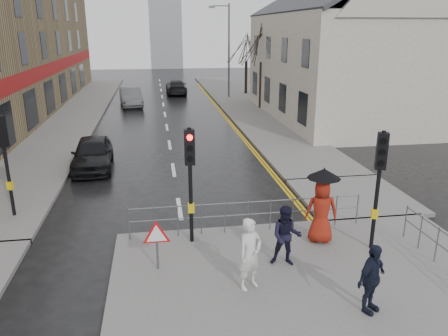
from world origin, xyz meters
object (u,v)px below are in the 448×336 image
object	(u,v)px
pedestrian_a	(250,254)
pedestrian_b	(286,236)
car_parked	(92,153)
pedestrian_with_umbrella	(322,204)
pedestrian_d	(371,279)
car_mid	(131,97)

from	to	relation	value
pedestrian_a	pedestrian_b	distance (m)	1.47
car_parked	pedestrian_b	bearing A→B (deg)	-60.55
pedestrian_b	pedestrian_with_umbrella	size ratio (longest dim) A/B	0.74
pedestrian_a	pedestrian_d	size ratio (longest dim) A/B	1.11
car_parked	pedestrian_with_umbrella	bearing A→B (deg)	-51.67
pedestrian_with_umbrella	pedestrian_d	world-z (taller)	pedestrian_with_umbrella
pedestrian_b	car_mid	xyz separation A→B (m)	(-5.12, 26.54, -0.21)
pedestrian_b	pedestrian_a	bearing A→B (deg)	-125.62
pedestrian_d	car_mid	distance (m)	29.45
pedestrian_a	pedestrian_with_umbrella	distance (m)	3.25
car_parked	car_mid	bearing A→B (deg)	84.18
pedestrian_with_umbrella	car_parked	distance (m)	11.44
pedestrian_a	pedestrian_d	bearing A→B (deg)	-58.10
pedestrian_b	car_mid	size ratio (longest dim) A/B	0.36
pedestrian_a	pedestrian_b	world-z (taller)	pedestrian_a
pedestrian_a	car_parked	distance (m)	11.76
pedestrian_d	car_mid	size ratio (longest dim) A/B	0.35
pedestrian_b	car_parked	distance (m)	11.52
pedestrian_with_umbrella	pedestrian_d	distance (m)	3.37
pedestrian_a	pedestrian_d	distance (m)	2.73
pedestrian_d	pedestrian_a	bearing A→B (deg)	120.17
pedestrian_b	pedestrian_d	distance (m)	2.54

